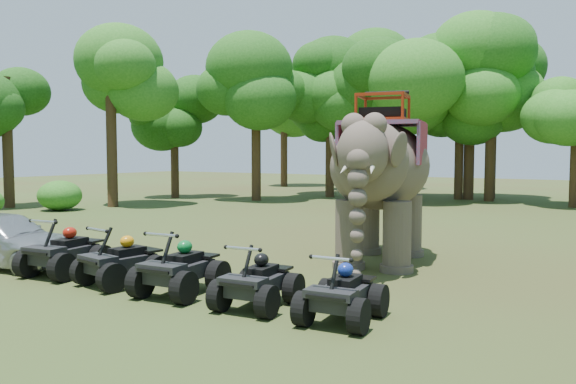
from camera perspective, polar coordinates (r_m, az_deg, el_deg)
name	(u,v)px	position (r m, az deg, el deg)	size (l,w,h in m)	color
ground	(261,277)	(13.12, -2.78, -8.62)	(110.00, 110.00, 0.00)	#47381E
elephant	(382,177)	(14.84, 9.48, 1.56)	(2.35, 5.35, 4.49)	brown
parked_car	(0,238)	(15.92, -27.20, -4.20)	(1.69, 4.21, 1.43)	#B7BABF
atv_0	(65,246)	(14.25, -21.74, -5.10)	(1.35, 1.85, 1.37)	black
atv_1	(121,255)	(12.83, -16.58, -6.12)	(1.28, 1.75, 1.30)	black
atv_2	(180,262)	(11.63, -10.90, -6.97)	(1.31, 1.80, 1.34)	black
atv_3	(258,275)	(10.51, -3.10, -8.39)	(1.20, 1.65, 1.22)	black
atv_4	(342,286)	(9.70, 5.54, -9.49)	(1.19, 1.63, 1.21)	black
tree_0	(491,122)	(35.33, 19.91, 6.66)	(6.51, 6.51, 9.30)	#195114
tree_1	(576,144)	(33.00, 27.20, 4.34)	(4.64, 4.64, 6.63)	#195114
tree_22	(7,135)	(32.70, -26.62, 5.16)	(5.28, 5.28, 7.54)	#195114
tree_23	(111,130)	(31.15, -17.51, 6.06)	(5.72, 5.72, 8.17)	#195114
tree_24	(175,145)	(36.43, -11.45, 4.74)	(4.74, 4.74, 6.78)	#195114
tree_25	(256,128)	(33.80, -3.27, 6.50)	(6.08, 6.08, 8.68)	#195114
tree_26	(330,128)	(37.17, 4.29, 6.52)	(6.31, 6.31, 9.01)	#195114
tree_27	(403,123)	(33.66, 11.56, 6.89)	(6.45, 6.45, 9.22)	#195114
tree_29	(377,132)	(34.13, 9.02, 6.08)	(5.79, 5.79, 8.27)	#195114
tree_30	(459,138)	(36.07, 17.02, 5.25)	(5.26, 5.26, 7.52)	#195114
tree_31	(330,139)	(36.39, 4.31, 5.39)	(5.26, 5.26, 7.51)	#195114
tree_32	(492,122)	(37.59, 20.02, 6.74)	(6.75, 6.75, 9.64)	#195114
tree_36	(470,111)	(36.29, 18.01, 7.86)	(7.61, 7.61, 10.87)	#195114
tree_37	(373,121)	(43.50, 8.63, 7.13)	(7.38, 7.38, 10.54)	#195114
tree_38	(284,131)	(47.84, -0.41, 6.21)	(6.60, 6.60, 9.43)	#195114
tree_40	(408,119)	(35.80, 12.05, 7.29)	(6.96, 6.96, 9.95)	#195114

